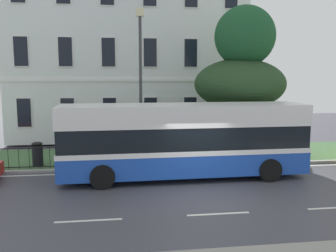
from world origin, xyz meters
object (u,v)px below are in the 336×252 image
(street_lamp_post, at_px, (141,77))
(litter_bin, at_px, (38,154))
(evergreen_tree, at_px, (241,97))
(single_decker_bus, at_px, (184,139))
(georgian_townhouse, at_px, (127,35))

(street_lamp_post, bearing_deg, litter_bin, 178.97)
(evergreen_tree, height_order, single_decker_bus, evergreen_tree)
(single_decker_bus, bearing_deg, street_lamp_post, 123.98)
(georgian_townhouse, height_order, evergreen_tree, georgian_townhouse)
(street_lamp_post, height_order, litter_bin, street_lamp_post)
(georgian_townhouse, height_order, single_decker_bus, georgian_townhouse)
(street_lamp_post, bearing_deg, evergreen_tree, 15.54)
(georgian_townhouse, distance_m, single_decker_bus, 13.86)
(georgian_townhouse, relative_size, single_decker_bus, 1.52)
(evergreen_tree, relative_size, litter_bin, 7.12)
(single_decker_bus, distance_m, street_lamp_post, 3.93)
(single_decker_bus, relative_size, litter_bin, 9.12)
(evergreen_tree, xyz_separation_m, street_lamp_post, (-5.50, -1.53, 1.09))
(street_lamp_post, relative_size, litter_bin, 6.43)
(georgian_townhouse, bearing_deg, single_decker_bus, -80.78)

